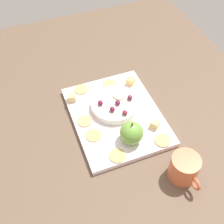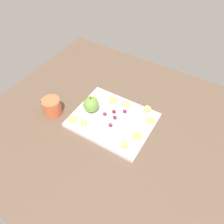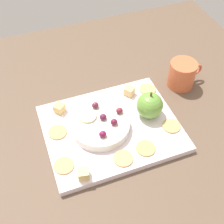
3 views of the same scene
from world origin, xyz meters
TOP-DOWN VIEW (x-y plane):
  - table at (0.00, 0.00)cm, footprint 123.06×104.29cm
  - platter at (-4.88, 1.77)cm, footprint 35.03×28.00cm
  - serving_dish at (-1.89, 1.31)cm, footprint 15.57×15.57cm
  - apple_whole at (-15.92, 1.30)cm, footprint 7.16×7.16cm
  - apple_stem at (-15.92, 1.30)cm, footprint 0.50×0.50cm
  - cheese_cube_0 at (6.34, 13.60)cm, footprint 2.94×2.94cm
  - cheese_cube_1 at (6.61, -8.21)cm, footprint 3.55×3.55cm
  - cheese_cube_2 at (-13.90, -7.73)cm, footprint 3.54×3.54cm
  - cracker_0 at (-4.07, 12.26)cm, footprint 4.90×4.90cm
  - cracker_1 at (-10.42, 11.46)cm, footprint 4.90×4.90cm
  - cracker_2 at (8.98, -1.14)cm, footprint 4.90×4.90cm
  - cracker_3 at (-19.78, 7.33)cm, footprint 4.90×4.90cm
  - cracker_4 at (-19.76, -7.53)cm, footprint 4.90×4.90cm
  - cracker_5 at (9.95, 9.22)cm, footprint 4.90×4.90cm
  - grape_0 at (-3.03, 0.56)cm, footprint 1.82×1.64cm
  - grape_1 at (-7.79, -0.15)cm, footprint 1.82×1.64cm
  - grape_2 at (-2.43, -4.00)cm, footprint 1.82×1.64cm
  - grape_3 at (-1.11, 5.83)cm, footprint 1.82×1.64cm
  - grape_4 at (-5.07, 3.21)cm, footprint 1.82×1.64cm
  - apple_slice_0 at (0.53, -1.58)cm, footprint 4.75×4.75cm
  - cup at (-31.14, -7.91)cm, footprint 11.19×7.99cm

SIDE VIEW (x-z plane):
  - table at x=0.00cm, z-range 0.00..4.80cm
  - platter at x=-4.88cm, z-range 4.80..6.65cm
  - cracker_0 at x=-4.07cm, z-range 6.65..7.05cm
  - cracker_1 at x=-10.42cm, z-range 6.65..7.05cm
  - cracker_2 at x=8.98cm, z-range 6.65..7.05cm
  - cracker_3 at x=-19.78cm, z-range 6.65..7.05cm
  - cracker_4 at x=-19.76cm, z-range 6.65..7.05cm
  - cracker_5 at x=9.95cm, z-range 6.65..7.05cm
  - serving_dish at x=-1.89cm, z-range 6.65..9.14cm
  - cheese_cube_0 at x=6.34cm, z-range 6.65..9.17cm
  - cheese_cube_1 at x=6.61cm, z-range 6.65..9.17cm
  - cheese_cube_2 at x=-13.90cm, z-range 6.65..9.17cm
  - cup at x=-31.14cm, z-range 4.80..13.00cm
  - apple_slice_0 at x=0.53cm, z-range 9.14..9.74cm
  - grape_0 at x=-3.03cm, z-range 9.14..10.70cm
  - grape_1 at x=-7.79cm, z-range 9.14..10.70cm
  - grape_3 at x=-1.11cm, z-range 9.14..10.78cm
  - grape_4 at x=-5.07cm, z-range 9.14..10.83cm
  - grape_2 at x=-2.43cm, z-range 9.14..10.84cm
  - apple_whole at x=-15.92cm, z-range 6.65..13.80cm
  - apple_stem at x=-15.92cm, z-range 13.80..15.00cm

